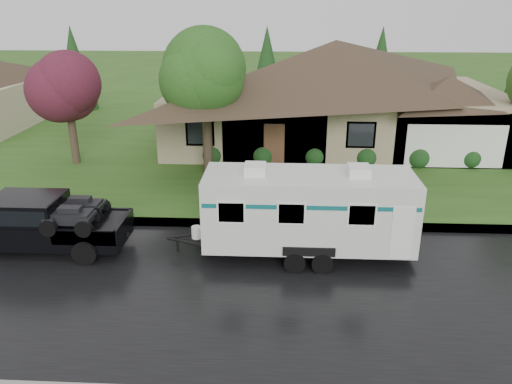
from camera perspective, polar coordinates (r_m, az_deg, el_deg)
ground at (r=16.35m, az=5.87°, el=-7.32°), size 140.00×140.00×0.00m
road at (r=14.62m, az=6.23°, el=-11.01°), size 140.00×8.00×0.01m
curb at (r=18.33m, az=5.56°, el=-3.78°), size 140.00×0.50×0.15m
lawn at (r=30.38m, az=4.60°, el=6.35°), size 140.00×26.00×0.15m
house_main at (r=28.70m, az=9.55°, el=12.44°), size 19.44×10.80×6.90m
tree_left_green at (r=22.42m, az=-5.82°, el=12.84°), size 3.86×3.86×6.39m
tree_red at (r=25.80m, az=-20.80°, el=10.93°), size 3.19×3.19×5.28m
shrub_row at (r=24.89m, az=9.57°, el=4.19°), size 13.60×1.00×1.00m
pickup_truck at (r=17.79m, az=-23.74°, el=-3.13°), size 5.55×2.11×1.85m
travel_trailer at (r=15.71m, az=5.99°, el=-1.95°), size 6.85×2.41×3.07m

